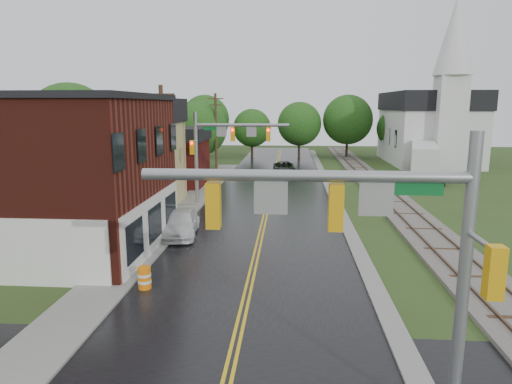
# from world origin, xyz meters

# --- Properties ---
(main_road) EXTENTS (10.00, 90.00, 0.02)m
(main_road) POSITION_xyz_m (0.00, 30.00, 0.00)
(main_road) COLOR black
(main_road) RESTS_ON ground
(curb_right) EXTENTS (0.80, 70.00, 0.12)m
(curb_right) POSITION_xyz_m (5.40, 35.00, 0.00)
(curb_right) COLOR gray
(curb_right) RESTS_ON ground
(sidewalk_left) EXTENTS (2.40, 50.00, 0.12)m
(sidewalk_left) POSITION_xyz_m (-6.20, 25.00, 0.00)
(sidewalk_left) COLOR gray
(sidewalk_left) RESTS_ON ground
(brick_building) EXTENTS (14.30, 10.30, 8.30)m
(brick_building) POSITION_xyz_m (-12.48, 15.00, 4.15)
(brick_building) COLOR #4D1810
(brick_building) RESTS_ON ground
(yellow_house) EXTENTS (8.00, 7.00, 6.40)m
(yellow_house) POSITION_xyz_m (-11.00, 26.00, 3.20)
(yellow_house) COLOR tan
(yellow_house) RESTS_ON ground
(darkred_building) EXTENTS (7.00, 6.00, 4.40)m
(darkred_building) POSITION_xyz_m (-10.00, 35.00, 2.20)
(darkred_building) COLOR #3F0F0C
(darkred_building) RESTS_ON ground
(church) EXTENTS (10.40, 18.40, 20.00)m
(church) POSITION_xyz_m (20.00, 53.74, 5.83)
(church) COLOR silver
(church) RESTS_ON ground
(railroad) EXTENTS (3.20, 80.00, 0.30)m
(railroad) POSITION_xyz_m (10.00, 35.00, 0.11)
(railroad) COLOR #59544C
(railroad) RESTS_ON ground
(traffic_signal_near) EXTENTS (7.34, 0.30, 7.20)m
(traffic_signal_near) POSITION_xyz_m (3.47, 2.00, 4.97)
(traffic_signal_near) COLOR gray
(traffic_signal_near) RESTS_ON ground
(traffic_signal_far) EXTENTS (7.34, 0.43, 7.20)m
(traffic_signal_far) POSITION_xyz_m (-3.47, 27.00, 4.97)
(traffic_signal_far) COLOR gray
(traffic_signal_far) RESTS_ON ground
(utility_pole_b) EXTENTS (1.80, 0.28, 9.00)m
(utility_pole_b) POSITION_xyz_m (-6.80, 22.00, 4.72)
(utility_pole_b) COLOR #382616
(utility_pole_b) RESTS_ON ground
(utility_pole_c) EXTENTS (1.80, 0.28, 9.00)m
(utility_pole_c) POSITION_xyz_m (-6.80, 44.00, 4.72)
(utility_pole_c) COLOR #382616
(utility_pole_c) RESTS_ON ground
(tree_left_b) EXTENTS (7.60, 7.60, 9.69)m
(tree_left_b) POSITION_xyz_m (-17.85, 31.90, 5.72)
(tree_left_b) COLOR black
(tree_left_b) RESTS_ON ground
(tree_left_c) EXTENTS (6.00, 6.00, 7.65)m
(tree_left_c) POSITION_xyz_m (-13.85, 39.90, 4.51)
(tree_left_c) COLOR black
(tree_left_c) RESTS_ON ground
(tree_left_e) EXTENTS (6.40, 6.40, 8.16)m
(tree_left_e) POSITION_xyz_m (-8.85, 45.90, 4.81)
(tree_left_e) COLOR black
(tree_left_e) RESTS_ON ground
(suv_dark) EXTENTS (2.72, 5.23, 1.41)m
(suv_dark) POSITION_xyz_m (1.07, 42.89, 0.70)
(suv_dark) COLOR black
(suv_dark) RESTS_ON ground
(pickup_white) EXTENTS (2.48, 5.04, 1.41)m
(pickup_white) POSITION_xyz_m (-4.80, 18.19, 0.70)
(pickup_white) COLOR silver
(pickup_white) RESTS_ON ground
(semi_trailer) EXTENTS (5.18, 11.62, 3.64)m
(semi_trailer) POSITION_xyz_m (15.78, 41.13, 2.18)
(semi_trailer) COLOR black
(semi_trailer) RESTS_ON ground
(construction_barrel) EXTENTS (0.69, 0.69, 0.98)m
(construction_barrel) POSITION_xyz_m (-4.41, 10.00, 0.49)
(construction_barrel) COLOR orange
(construction_barrel) RESTS_ON ground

